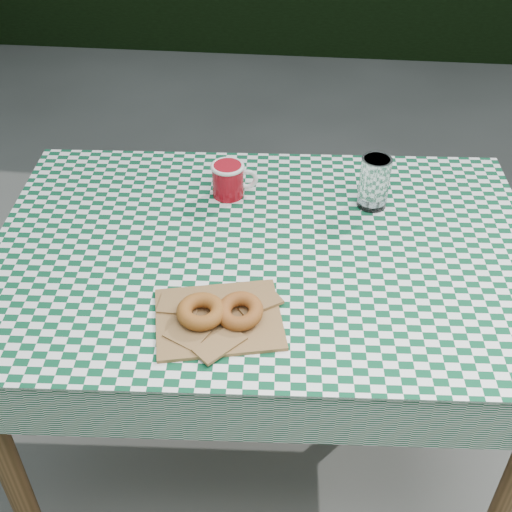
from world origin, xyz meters
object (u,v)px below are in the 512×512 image
at_px(table, 263,355).
at_px(drinking_glass, 374,182).
at_px(coffee_mug, 228,180).
at_px(paper_bag, 219,318).

relative_size(table, drinking_glass, 9.35).
bearing_deg(drinking_glass, coffee_mug, 178.46).
distance_m(table, coffee_mug, 0.49).
bearing_deg(drinking_glass, table, -141.39).
xyz_separation_m(coffee_mug, drinking_glass, (0.38, -0.01, 0.02)).
height_order(coffee_mug, drinking_glass, drinking_glass).
relative_size(coffee_mug, drinking_glass, 1.18).
xyz_separation_m(table, paper_bag, (-0.08, -0.25, 0.39)).
bearing_deg(paper_bag, coffee_mug, 94.96).
height_order(table, coffee_mug, coffee_mug).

